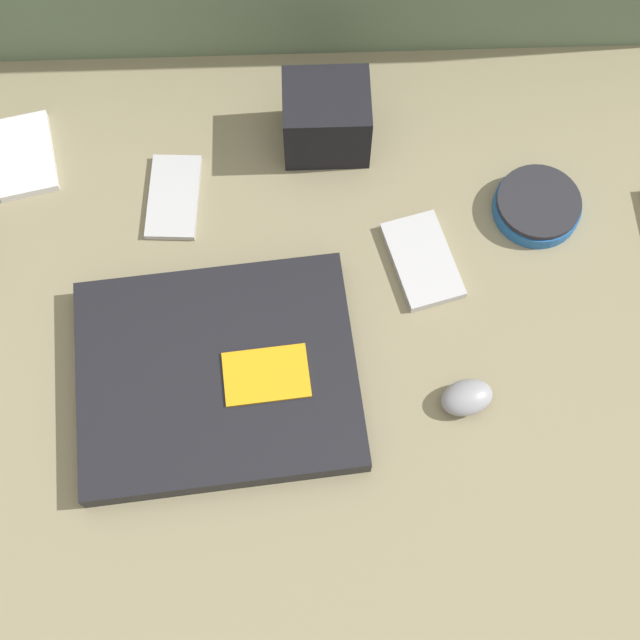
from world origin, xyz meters
name	(u,v)px	position (x,y,z in m)	size (l,w,h in m)	color
ground_plane	(320,365)	(0.00, 0.00, 0.00)	(8.00, 8.00, 0.00)	#4C4742
couch_seat	(320,347)	(0.00, 0.00, 0.06)	(1.04, 0.76, 0.12)	#847A5B
laptop	(218,375)	(-0.11, -0.06, 0.14)	(0.32, 0.27, 0.03)	black
computer_mouse	(467,398)	(0.15, -0.09, 0.14)	(0.06, 0.05, 0.03)	gray
speaker_puck	(537,206)	(0.26, 0.14, 0.14)	(0.10, 0.10, 0.03)	#1E569E
phone_silver	(24,155)	(-0.35, 0.23, 0.13)	(0.09, 0.12, 0.01)	silver
phone_black	(422,260)	(0.12, 0.08, 0.13)	(0.09, 0.13, 0.01)	#B7B7BC
phone_small	(174,197)	(-0.17, 0.17, 0.13)	(0.06, 0.11, 0.01)	#B7B7BC
camera_pouch	(326,118)	(0.02, 0.25, 0.17)	(0.10, 0.09, 0.09)	black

